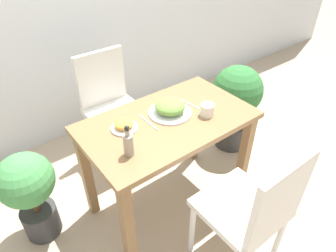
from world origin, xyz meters
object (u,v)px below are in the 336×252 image
Objects in this scene: food_plate at (170,108)px; potted_plant_right at (236,99)px; chair_far at (111,103)px; sauce_bottle at (128,144)px; side_plate at (124,125)px; drink_cup at (207,110)px; chair_near at (254,209)px; potted_plant_left at (29,190)px.

food_plate is 0.88m from potted_plant_right.
sauce_bottle is (-0.32, -0.84, 0.29)m from chair_far.
food_plate is at bearing -83.14° from chair_far.
food_plate reaches higher than side_plate.
sauce_bottle is 0.24× the size of potted_plant_right.
potted_plant_right is (0.81, 0.14, -0.31)m from food_plate.
food_plate reaches higher than drink_cup.
potted_plant_right is at bearing 14.35° from sauce_bottle.
sauce_bottle reaches higher than food_plate.
potted_plant_right is (0.81, 0.85, -0.05)m from chair_near.
chair_near is 1.17m from potted_plant_right.
side_plate is 0.23m from sauce_bottle.
chair_far is at bearing 26.87° from potted_plant_left.
chair_far is 3.42× the size of food_plate.
chair_near reaches higher than side_plate.
food_plate is 3.16× the size of drink_cup.
chair_near reaches higher than potted_plant_right.
chair_near is 1.38m from chair_far.
drink_cup is at bearing 1.81° from sauce_bottle.
chair_near is at bearing -47.95° from potted_plant_left.
side_plate is at bearing 158.49° from drink_cup.
chair_far is at bearing -86.49° from chair_near.
chair_near is 0.84m from side_plate.
chair_far is 5.00× the size of sauce_bottle.
side_plate is (-0.23, -0.63, 0.25)m from chair_far.
food_plate is 0.35× the size of potted_plant_right.
side_plate is 0.85× the size of sauce_bottle.
drink_cup is 0.13× the size of potted_plant_left.
chair_far reaches higher than side_plate.
drink_cup is at bearing -106.57° from chair_near.
sauce_bottle reaches higher than chair_near.
chair_near is 3.42× the size of food_plate.
chair_far is 1.04m from potted_plant_right.
food_plate is at bearing -170.30° from potted_plant_right.
food_plate is 0.41× the size of potted_plant_left.
chair_near is at bearing -106.57° from drink_cup.
sauce_bottle is (-0.57, -0.02, 0.03)m from drink_cup.
chair_near is 0.73m from sauce_bottle.
side_plate is 0.24× the size of potted_plant_left.
food_plate is at bearing 137.64° from drink_cup.
chair_near is 5.00× the size of sauce_bottle.
chair_near is at bearing -67.11° from side_plate.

